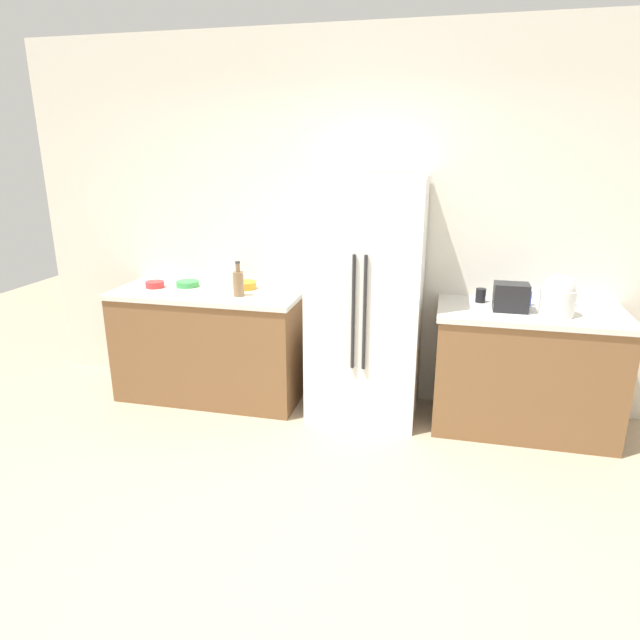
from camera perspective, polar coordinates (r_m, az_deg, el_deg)
ground_plane at (r=3.11m, az=-3.39°, el=-22.52°), size 11.13×11.13×0.00m
kitchen_back_panel at (r=4.40m, az=3.91°, el=10.03°), size 5.57×0.10×2.87m
counter_left at (r=4.61m, az=-11.37°, el=-2.47°), size 1.53×0.67×0.91m
counter_right at (r=4.26m, az=20.59°, el=-4.93°), size 1.30×0.67×0.91m
refrigerator at (r=4.10m, az=4.84°, el=2.02°), size 0.81×0.67×1.82m
toaster at (r=4.04m, az=19.31°, el=2.28°), size 0.23×0.17×0.20m
rice_cooker at (r=4.04m, az=23.62°, el=2.30°), size 0.23×0.23×0.28m
bottle_a at (r=4.25m, az=-8.52°, el=3.88°), size 0.08×0.08×0.27m
cup_a at (r=4.21m, az=16.44°, el=2.48°), size 0.07×0.07×0.10m
cup_b at (r=4.23m, az=20.74°, el=2.13°), size 0.08×0.08×0.11m
cup_c at (r=4.35m, az=24.62°, el=1.90°), size 0.08×0.08×0.08m
bowl_a at (r=4.49m, az=-7.90°, el=3.63°), size 0.19×0.19×0.06m
bowl_b at (r=4.66m, az=-13.66°, el=3.70°), size 0.19×0.19×0.05m
bowl_c at (r=4.69m, az=-16.88°, el=3.58°), size 0.15×0.15×0.05m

